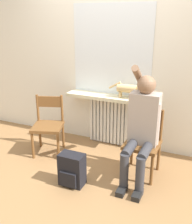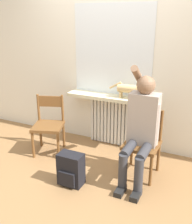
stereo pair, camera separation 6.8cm
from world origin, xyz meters
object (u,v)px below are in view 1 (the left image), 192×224
Objects in this scene: chair_right at (143,142)px; person at (142,125)px; backpack at (71,170)px; chair_left at (48,124)px; cat at (129,89)px.

chair_right is 0.60× the size of person.
person reaches higher than backpack.
cat reaches higher than chair_left.
cat reaches higher than backpack.
cat is (-0.36, 0.51, 0.50)m from chair_right.
chair_left is 1.39m from person.
person is 0.97m from backpack.
backpack is (-0.32, -1.09, -0.73)m from cat.
person is at bearing -23.72° from chair_left.
person is at bearing -88.71° from chair_right.
chair_left is 1.36m from chair_right.
chair_left is 0.60× the size of person.
cat is 1.35m from backpack.
backpack is (-0.68, -0.48, -0.49)m from person.
chair_right is 2.10× the size of backpack.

